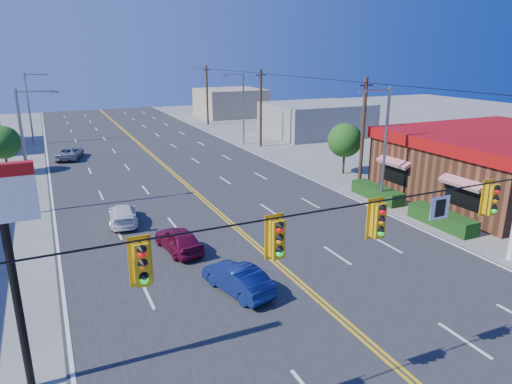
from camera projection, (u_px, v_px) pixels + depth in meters
name	position (u px, v px, depth m)	size (l,w,h in m)	color
ground	(394.00, 367.00, 15.27)	(160.00, 160.00, 0.00)	gray
road	(203.00, 199.00, 32.61)	(20.00, 120.00, 0.06)	#2D2D30
signal_span	(405.00, 231.00, 13.79)	(24.32, 0.34, 9.00)	#47301E
kfc	(499.00, 164.00, 33.00)	(16.30, 12.40, 4.70)	brown
pizza_hut_sign	(6.00, 234.00, 12.79)	(1.90, 0.30, 6.85)	black
streetlight_se	(383.00, 140.00, 30.45)	(2.55, 0.25, 8.00)	gray
streetlight_ne	(242.00, 105.00, 51.27)	(2.55, 0.25, 8.00)	gray
streetlight_sw	(27.00, 145.00, 28.68)	(2.55, 0.25, 8.00)	gray
streetlight_nw	(30.00, 105.00, 51.24)	(2.55, 0.25, 8.00)	gray
utility_pole_near	(363.00, 134.00, 34.57)	(0.28, 0.28, 8.40)	#47301E
utility_pole_mid	(261.00, 109.00, 50.19)	(0.28, 0.28, 8.40)	#47301E
utility_pole_far	(207.00, 96.00, 65.80)	(0.28, 0.28, 8.40)	#47301E
tree_kfc_rear	(345.00, 140.00, 38.94)	(2.94, 2.94, 4.41)	#47301E
tree_west	(3.00, 142.00, 38.71)	(2.80, 2.80, 4.20)	#47301E
bld_east_mid	(316.00, 119.00, 58.25)	(12.00, 10.00, 4.00)	gray
bld_east_far	(230.00, 102.00, 76.07)	(10.00, 10.00, 4.40)	tan
car_magenta	(179.00, 241.00, 23.92)	(1.50, 3.74, 1.27)	maroon
car_blue	(238.00, 280.00, 19.80)	(1.32, 3.78, 1.24)	navy
car_white	(123.00, 215.00, 27.86)	(1.63, 4.01, 1.16)	white
car_silver	(70.00, 153.00, 44.87)	(2.04, 4.43, 1.23)	#AAAAAF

